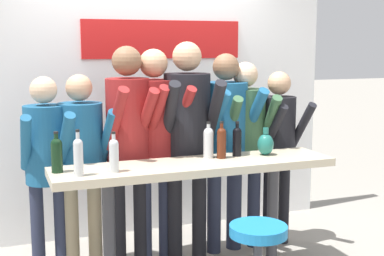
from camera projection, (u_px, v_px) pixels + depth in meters
The scene contains 17 objects.
back_wall at pixel (146, 91), 5.16m from camera, with size 3.74×0.12×2.75m.
tasting_table at pixel (195, 185), 4.01m from camera, with size 2.14×0.49×0.95m.
person_far_left at pixel (46, 154), 4.12m from camera, with size 0.39×0.49×1.59m.
person_left at pixel (81, 152), 4.20m from camera, with size 0.47×0.56×1.60m.
person_center_left at pixel (129, 132), 4.26m from camera, with size 0.47×0.60×1.81m.
person_center at pixel (155, 131), 4.39m from camera, with size 0.48×0.60×1.79m.
person_center_right at pixel (187, 127), 4.42m from camera, with size 0.50×0.61×1.85m.
person_right at pixel (226, 131), 4.61m from camera, with size 0.49×0.59×1.75m.
person_far_right at pixel (245, 135), 4.70m from camera, with size 0.47×0.56×1.67m.
person_rightmost at pixel (278, 138), 4.78m from camera, with size 0.39×0.50×1.59m.
wine_bottle_0 at pixel (78, 155), 3.56m from camera, with size 0.06×0.06×0.32m.
wine_bottle_1 at pixel (57, 153), 3.66m from camera, with size 0.08×0.08×0.29m.
wine_bottle_2 at pixel (221, 141), 4.12m from camera, with size 0.07×0.07×0.29m.
wine_bottle_3 at pixel (114, 154), 3.67m from camera, with size 0.07×0.07×0.28m.
wine_bottle_4 at pixel (208, 141), 4.13m from camera, with size 0.08×0.08×0.28m.
wine_bottle_5 at pixel (237, 140), 4.20m from camera, with size 0.07×0.07×0.28m.
decorative_vase at pixel (266, 144), 4.25m from camera, with size 0.13×0.13×0.22m.
Camera 1 is at (-1.39, -3.64, 1.83)m, focal length 50.00 mm.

